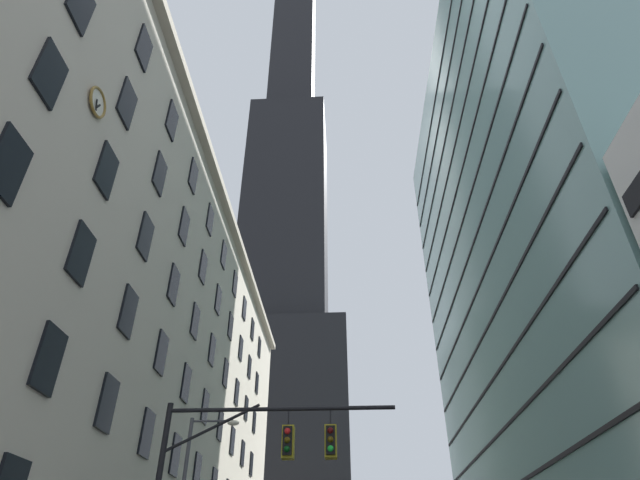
# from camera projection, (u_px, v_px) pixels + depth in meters

# --- Properties ---
(station_building) EXTENTS (16.87, 58.15, 29.45)m
(station_building) POSITION_uv_depth(u_px,v_px,m) (99.00, 377.00, 38.00)
(station_building) COLOR beige
(station_building) RESTS_ON ground
(dark_skyscraper) EXTENTS (29.42, 29.42, 222.81)m
(dark_skyscraper) POSITION_uv_depth(u_px,v_px,m) (284.00, 265.00, 127.13)
(dark_skyscraper) COLOR black
(dark_skyscraper) RESTS_ON ground
(glass_office_midrise) EXTENTS (19.61, 47.25, 58.19)m
(glass_office_midrise) POSITION_uv_depth(u_px,v_px,m) (571.00, 244.00, 49.36)
(glass_office_midrise) COLOR gray
(glass_office_midrise) RESTS_ON ground
(traffic_signal_mast) EXTENTS (7.90, 0.63, 6.98)m
(traffic_signal_mast) POSITION_uv_depth(u_px,v_px,m) (254.00, 466.00, 16.72)
(traffic_signal_mast) COLOR black
(traffic_signal_mast) RESTS_ON sidewalk_left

